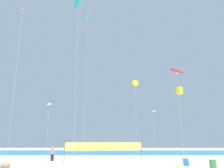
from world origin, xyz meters
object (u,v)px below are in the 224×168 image
Objects in this scene: kite_white_diamond at (49,104)px; kite_yellow_delta at (135,83)px; kite_cyan_diamond at (87,23)px; kite_yellow_box at (179,91)px; trash_barrel at (213,165)px; kite_magenta_diamond at (21,15)px; folding_beach_chair at (186,164)px; volleyball_net at (104,147)px; kite_red_tube at (177,71)px; kite_cyan_delta at (79,3)px; beachgoer_coral_shirt at (52,153)px; kite_yellow_diamond at (154,112)px; beach_handbag at (178,168)px.

kite_white_diamond is 13.53m from kite_yellow_delta.
kite_cyan_diamond is 2.35× the size of kite_yellow_box.
kite_magenta_diamond is at bearing -176.02° from trash_barrel.
kite_magenta_diamond reaches higher than folding_beach_chair.
kite_red_tube reaches higher than volleyball_net.
volleyball_net is 0.57× the size of kite_cyan_delta.
kite_yellow_box is (15.53, -0.83, 7.46)m from beachgoer_coral_shirt.
kite_cyan_diamond is 16.71m from kite_yellow_box.
kite_magenta_diamond is (-11.86, -16.00, 2.50)m from kite_yellow_delta.
beachgoer_coral_shirt is 0.14× the size of kite_red_tube.
beachgoer_coral_shirt is at bearing 176.95° from kite_yellow_box.
kite_yellow_diamond reaches higher than trash_barrel.
kite_yellow_box is 1.39× the size of kite_yellow_diamond.
kite_yellow_diamond is 0.44× the size of kite_magenta_diamond.
volleyball_net is at bearing 148.78° from folding_beach_chair.
kite_magenta_diamond is (-4.54, -12.30, -5.86)m from kite_cyan_diamond.
volleyball_net reaches higher than beach_handbag.
kite_white_diamond reaches higher than volleyball_net.
beachgoer_coral_shirt is at bearing 161.29° from volleyball_net.
kite_red_tube is at bearing 85.08° from trash_barrel.
kite_cyan_diamond is at bearing 93.46° from kite_cyan_delta.
kite_white_diamond is at bearing 155.96° from folding_beach_chair.
trash_barrel is 0.07× the size of kite_yellow_delta.
kite_cyan_delta is at bearing -172.44° from trash_barrel.
kite_cyan_delta is (-2.09, -8.02, 12.99)m from volleyball_net.
trash_barrel is at bearing -0.19° from beach_handbag.
volleyball_net is 13.34m from kite_yellow_delta.
kite_cyan_delta is at bearing -169.79° from beach_handbag.
kite_red_tube reaches higher than kite_yellow_delta.
folding_beach_chair is at bearing -105.09° from kite_yellow_box.
folding_beach_chair is 0.06× the size of kite_cyan_delta.
kite_yellow_delta is (-1.93, 4.36, 5.01)m from kite_yellow_diamond.
kite_yellow_box reaches higher than kite_yellow_diamond.
kite_yellow_diamond is (0.03, 10.47, 5.91)m from beach_handbag.
kite_white_diamond is (-13.78, 9.78, 6.86)m from beach_handbag.
kite_red_tube is (12.44, 13.71, -2.43)m from kite_cyan_delta.
kite_magenta_diamond reaches higher than kite_yellow_delta.
trash_barrel is 25.15m from kite_cyan_diamond.
kite_cyan_diamond is at bearing 45.52° from beachgoer_coral_shirt.
kite_cyan_diamond reaches higher than kite_white_diamond.
volleyball_net is at bearing -23.82° from kite_white_diamond.
beachgoer_coral_shirt is at bearing -144.06° from kite_cyan_diamond.
folding_beach_chair is 0.14× the size of kite_yellow_diamond.
trash_barrel is 20.47m from kite_white_diamond.
beach_handbag is 0.03× the size of kite_red_tube.
kite_yellow_box reaches higher than kite_white_diamond.
kite_yellow_delta is at bearing 61.84° from volleyball_net.
trash_barrel is 2.96m from beach_handbag.
kite_cyan_diamond is at bearing 129.62° from beach_handbag.
kite_cyan_diamond is at bearing 141.85° from folding_beach_chair.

